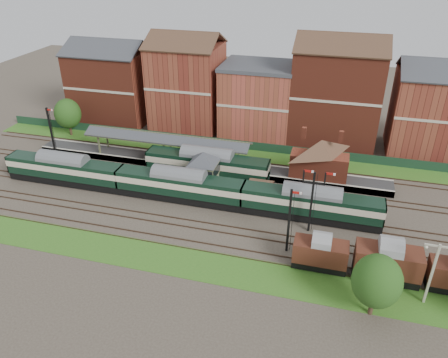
% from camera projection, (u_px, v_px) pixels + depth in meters
% --- Properties ---
extents(ground, '(160.00, 160.00, 0.00)m').
position_uv_depth(ground, '(219.00, 206.00, 57.69)').
color(ground, '#473D33').
rests_on(ground, ground).
extents(grass_back, '(90.00, 4.50, 0.06)m').
position_uv_depth(grass_back, '(245.00, 155.00, 71.16)').
color(grass_back, '#2D6619').
rests_on(grass_back, ground).
extents(grass_front, '(90.00, 5.00, 0.06)m').
position_uv_depth(grass_front, '(189.00, 263.00, 47.56)').
color(grass_front, '#2D6619').
rests_on(grass_front, ground).
extents(fence, '(90.00, 0.12, 1.50)m').
position_uv_depth(fence, '(248.00, 146.00, 72.50)').
color(fence, '#193823').
rests_on(fence, ground).
extents(platform, '(55.00, 3.40, 1.00)m').
position_uv_depth(platform, '(205.00, 165.00, 66.81)').
color(platform, '#2D2D2D').
rests_on(platform, ground).
extents(signal_box, '(5.40, 5.40, 6.00)m').
position_uv_depth(signal_box, '(204.00, 171.00, 59.57)').
color(signal_box, '#627B57').
rests_on(signal_box, ground).
extents(brick_hut, '(3.20, 2.64, 2.94)m').
position_uv_depth(brick_hut, '(261.00, 191.00, 58.69)').
color(brick_hut, maroon).
rests_on(brick_hut, ground).
extents(station_building, '(8.10, 8.10, 5.90)m').
position_uv_depth(station_building, '(320.00, 158.00, 61.22)').
color(station_building, maroon).
rests_on(station_building, platform).
extents(canopy, '(26.00, 3.89, 4.08)m').
position_uv_depth(canopy, '(166.00, 137.00, 66.21)').
color(canopy, '#44492D').
rests_on(canopy, platform).
extents(semaphore_bracket, '(3.60, 0.25, 8.18)m').
position_uv_depth(semaphore_bracket, '(312.00, 198.00, 50.55)').
color(semaphore_bracket, black).
rests_on(semaphore_bracket, ground).
extents(semaphore_platform_end, '(1.23, 0.25, 8.00)m').
position_uv_depth(semaphore_platform_end, '(51.00, 131.00, 69.32)').
color(semaphore_platform_end, black).
rests_on(semaphore_platform_end, ground).
extents(semaphore_siding, '(1.23, 0.25, 8.00)m').
position_uv_depth(semaphore_siding, '(289.00, 220.00, 47.46)').
color(semaphore_siding, black).
rests_on(semaphore_siding, ground).
extents(yard_lamp, '(2.60, 0.22, 7.00)m').
position_uv_depth(yard_lamp, '(433.00, 271.00, 40.53)').
color(yard_lamp, beige).
rests_on(yard_lamp, ground).
extents(town_backdrop, '(69.00, 10.00, 16.00)m').
position_uv_depth(town_backdrop, '(257.00, 96.00, 75.40)').
color(town_backdrop, maroon).
rests_on(town_backdrop, ground).
extents(dmu_train, '(51.89, 2.73, 3.99)m').
position_uv_depth(dmu_train, '(180.00, 185.00, 57.79)').
color(dmu_train, black).
rests_on(dmu_train, ground).
extents(platform_railcar, '(17.99, 2.84, 4.14)m').
position_uv_depth(platform_railcar, '(207.00, 165.00, 62.81)').
color(platform_railcar, black).
rests_on(platform_railcar, ground).
extents(goods_van_a, '(5.66, 2.45, 3.43)m').
position_uv_depth(goods_van_a, '(320.00, 253.00, 45.98)').
color(goods_van_a, black).
rests_on(goods_van_a, ground).
extents(goods_van_b, '(6.56, 2.84, 3.98)m').
position_uv_depth(goods_van_b, '(388.00, 262.00, 44.29)').
color(goods_van_b, black).
rests_on(goods_van_b, ground).
extents(tree_far, '(4.54, 4.54, 6.62)m').
position_uv_depth(tree_far, '(377.00, 281.00, 39.26)').
color(tree_far, '#382619').
rests_on(tree_far, ground).
extents(tree_back, '(4.58, 4.58, 6.69)m').
position_uv_depth(tree_back, '(68.00, 114.00, 76.33)').
color(tree_back, '#382619').
rests_on(tree_back, ground).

